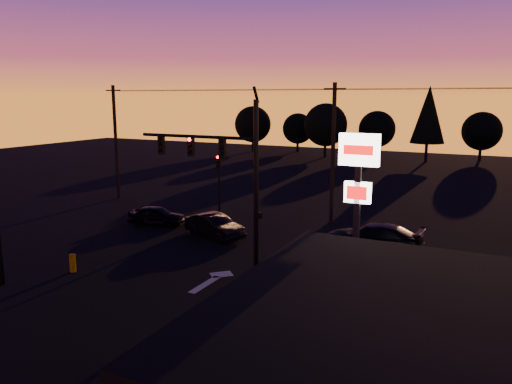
# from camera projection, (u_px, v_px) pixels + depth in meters

# --- Properties ---
(ground) EXTENTS (120.00, 120.00, 0.00)m
(ground) POSITION_uv_depth(u_px,v_px,m) (183.00, 290.00, 21.26)
(ground) COLOR black
(ground) RESTS_ON ground
(lane_arrow) EXTENTS (1.20, 3.10, 0.01)m
(lane_arrow) POSITION_uv_depth(u_px,v_px,m) (213.00, 279.00, 22.50)
(lane_arrow) COLOR beige
(lane_arrow) RESTS_ON ground
(traffic_signal_mast) EXTENTS (6.79, 0.52, 8.58)m
(traffic_signal_mast) POSITION_uv_depth(u_px,v_px,m) (226.00, 164.00, 23.88)
(traffic_signal_mast) COLOR black
(traffic_signal_mast) RESTS_ON ground
(secondary_signal) EXTENTS (0.30, 0.31, 4.35)m
(secondary_signal) POSITION_uv_depth(u_px,v_px,m) (219.00, 177.00, 33.01)
(secondary_signal) COLOR black
(secondary_signal) RESTS_ON ground
(pylon_sign) EXTENTS (1.50, 0.28, 6.80)m
(pylon_sign) POSITION_uv_depth(u_px,v_px,m) (358.00, 184.00, 18.58)
(pylon_sign) COLOR black
(pylon_sign) RESTS_ON ground
(utility_pole_0) EXTENTS (1.40, 0.26, 9.00)m
(utility_pole_0) POSITION_uv_depth(u_px,v_px,m) (116.00, 142.00, 39.72)
(utility_pole_0) COLOR black
(utility_pole_0) RESTS_ON ground
(utility_pole_1) EXTENTS (1.40, 0.26, 9.00)m
(utility_pole_1) POSITION_uv_depth(u_px,v_px,m) (333.00, 153.00, 31.82)
(utility_pole_1) COLOR black
(utility_pole_1) RESTS_ON ground
(power_wires) EXTENTS (36.00, 1.22, 0.07)m
(power_wires) POSITION_uv_depth(u_px,v_px,m) (335.00, 89.00, 31.07)
(power_wires) COLOR black
(power_wires) RESTS_ON ground
(bollard) EXTENTS (0.28, 0.28, 0.85)m
(bollard) POSITION_uv_depth(u_px,v_px,m) (73.00, 263.00, 23.43)
(bollard) COLOR #C89800
(bollard) RESTS_ON ground
(tree_0) EXTENTS (5.36, 5.36, 6.74)m
(tree_0) POSITION_uv_depth(u_px,v_px,m) (253.00, 124.00, 74.08)
(tree_0) COLOR black
(tree_0) RESTS_ON ground
(tree_1) EXTENTS (4.54, 4.54, 5.71)m
(tree_1) POSITION_uv_depth(u_px,v_px,m) (298.00, 129.00, 74.20)
(tree_1) COLOR black
(tree_1) RESTS_ON ground
(tree_2) EXTENTS (5.77, 5.78, 7.26)m
(tree_2) POSITION_uv_depth(u_px,v_px,m) (326.00, 125.00, 67.00)
(tree_2) COLOR black
(tree_2) RESTS_ON ground
(tree_3) EXTENTS (4.95, 4.95, 6.22)m
(tree_3) POSITION_uv_depth(u_px,v_px,m) (377.00, 129.00, 68.00)
(tree_3) COLOR black
(tree_3) RESTS_ON ground
(tree_4) EXTENTS (4.18, 4.18, 9.50)m
(tree_4) POSITION_uv_depth(u_px,v_px,m) (429.00, 115.00, 61.88)
(tree_4) COLOR black
(tree_4) RESTS_ON ground
(tree_5) EXTENTS (4.95, 4.95, 6.22)m
(tree_5) POSITION_uv_depth(u_px,v_px,m) (482.00, 131.00, 64.05)
(tree_5) COLOR black
(tree_5) RESTS_ON ground
(car_left) EXTENTS (3.89, 2.34, 1.24)m
(car_left) POSITION_uv_depth(u_px,v_px,m) (157.00, 215.00, 32.01)
(car_left) COLOR black
(car_left) RESTS_ON ground
(car_mid) EXTENTS (4.33, 2.70, 1.35)m
(car_mid) POSITION_uv_depth(u_px,v_px,m) (214.00, 226.00, 29.22)
(car_mid) COLOR black
(car_mid) RESTS_ON ground
(car_right) EXTENTS (5.33, 2.36, 1.52)m
(car_right) POSITION_uv_depth(u_px,v_px,m) (373.00, 238.00, 26.44)
(car_right) COLOR black
(car_right) RESTS_ON ground
(suv_parked) EXTENTS (3.91, 5.94, 1.52)m
(suv_parked) POSITION_uv_depth(u_px,v_px,m) (470.00, 362.00, 14.07)
(suv_parked) COLOR black
(suv_parked) RESTS_ON ground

